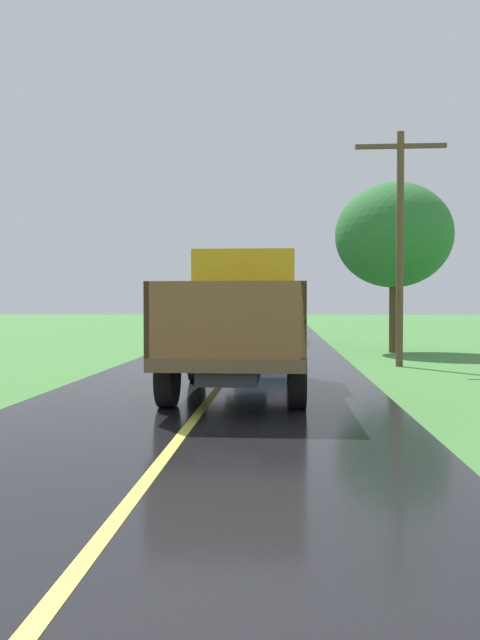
{
  "coord_description": "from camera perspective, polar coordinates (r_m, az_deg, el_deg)",
  "views": [
    {
      "loc": [
        1.29,
        -2.74,
        1.76
      ],
      "look_at": [
        0.33,
        11.05,
        1.4
      ],
      "focal_mm": 34.93,
      "sensor_mm": 36.0,
      "label": 1
    }
  ],
  "objects": [
    {
      "name": "utility_pole_roadside",
      "position": [
        18.09,
        14.45,
        7.36
      ],
      "size": [
        2.5,
        0.2,
        6.55
      ],
      "color": "brown",
      "rests_on": "ground"
    },
    {
      "name": "roadside_tree_mid_right",
      "position": [
        23.3,
        13.89,
        7.53
      ],
      "size": [
        4.19,
        4.19,
        6.13
      ],
      "color": "#4C3823",
      "rests_on": "ground"
    },
    {
      "name": "banana_truck_near",
      "position": [
        12.45,
        0.23,
        0.16
      ],
      "size": [
        2.38,
        5.82,
        2.8
      ],
      "color": "#2D2D30",
      "rests_on": "road_surface"
    },
    {
      "name": "banana_truck_far",
      "position": [
        28.41,
        2.37,
        0.9
      ],
      "size": [
        2.38,
        5.81,
        2.8
      ],
      "color": "#2D2D30",
      "rests_on": "road_surface"
    }
  ]
}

